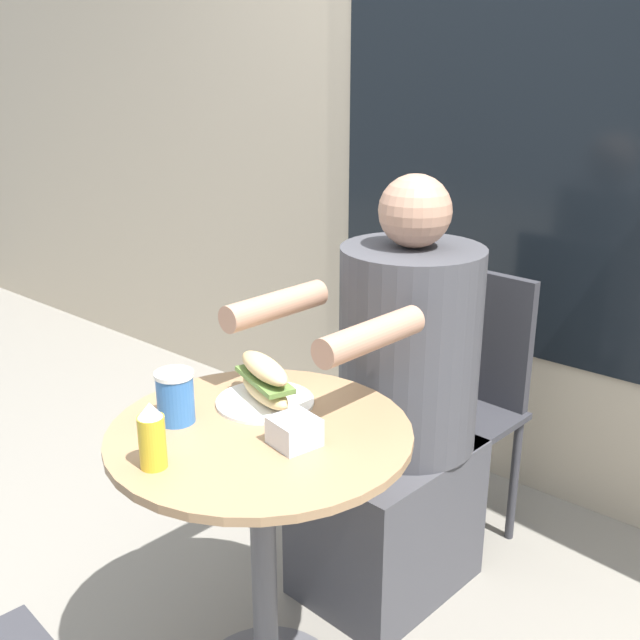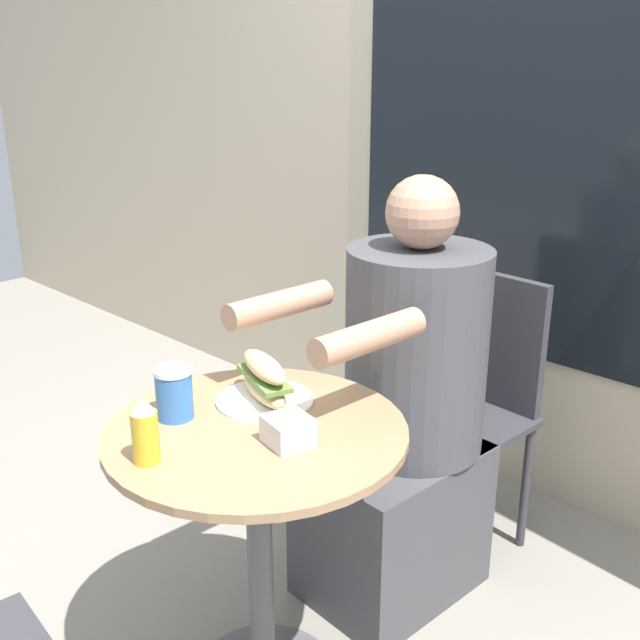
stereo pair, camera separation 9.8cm
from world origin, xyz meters
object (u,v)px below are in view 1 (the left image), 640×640
cafe_table (262,505)px  drink_cup (175,397)px  diner_chair (463,384)px  condiment_bottle (152,436)px  seated_diner (397,423)px  sandwich_on_plate (265,385)px

cafe_table → drink_cup: drink_cup is taller
diner_chair → drink_cup: size_ratio=7.29×
cafe_table → condiment_bottle: (-0.05, -0.25, 0.26)m
seated_diner → drink_cup: 0.70m
seated_diner → drink_cup: seated_diner is taller
cafe_table → drink_cup: size_ratio=6.00×
diner_chair → sandwich_on_plate: diner_chair is taller
condiment_bottle → cafe_table: bearing=79.2°
cafe_table → drink_cup: bearing=-151.1°
cafe_table → diner_chair: 0.89m
drink_cup → cafe_table: bearing=28.9°
cafe_table → condiment_bottle: condiment_bottle is taller
cafe_table → sandwich_on_plate: bearing=129.5°
sandwich_on_plate → drink_cup: bearing=-113.4°
sandwich_on_plate → cafe_table: bearing=-50.5°
cafe_table → condiment_bottle: size_ratio=5.10×
sandwich_on_plate → condiment_bottle: condiment_bottle is taller
seated_diner → drink_cup: (-0.16, -0.63, 0.26)m
diner_chair → drink_cup: (-0.17, -0.98, 0.25)m
seated_diner → diner_chair: bearing=-87.8°
cafe_table → sandwich_on_plate: sandwich_on_plate is taller
sandwich_on_plate → drink_cup: drink_cup is taller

